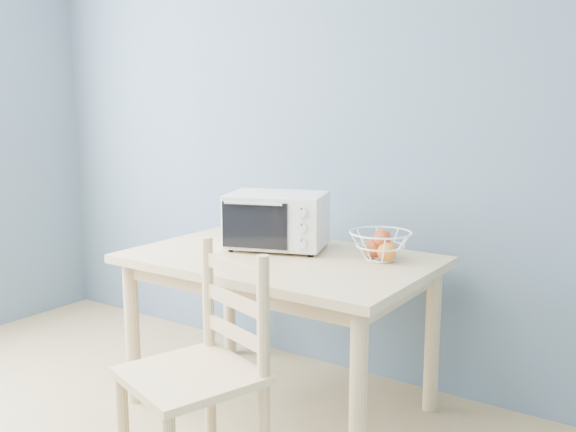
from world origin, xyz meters
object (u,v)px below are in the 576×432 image
Objects in this scene: toaster_oven at (273,220)px; fruit_basket at (381,244)px; dining_chair at (202,378)px; dining_table at (280,277)px.

fruit_basket is (0.54, 0.09, -0.07)m from toaster_oven.
dining_table is at bearing 121.31° from dining_chair.
toaster_oven is 1.01m from dining_chair.
dining_chair is (0.18, -0.75, -0.19)m from dining_table.
fruit_basket is 1.04m from dining_chair.
fruit_basket is at bearing 93.16° from dining_chair.
toaster_oven reaches higher than dining_chair.
fruit_basket is (0.43, 0.19, 0.17)m from dining_table.
dining_table is at bearing -61.93° from toaster_oven.
dining_chair is at bearing -90.51° from toaster_oven.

